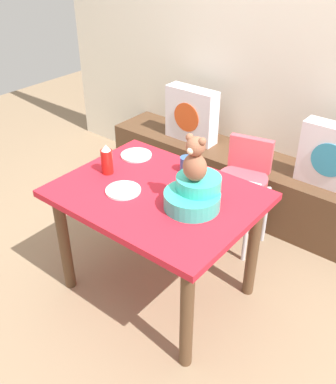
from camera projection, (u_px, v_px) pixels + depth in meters
The scene contains 13 objects.
ground_plane at pixel (158, 288), 2.81m from camera, with size 8.00×8.00×0.00m, color #8C7256.
back_wall at pixel (286, 41), 3.07m from camera, with size 4.40×0.10×2.60m, color silver.
window_bench at pixel (251, 184), 3.47m from camera, with size 2.60×0.44×0.46m, color brown.
pillow_floral_left at pixel (192, 115), 3.53m from camera, with size 0.44×0.15×0.44m.
pillow_floral_right at pixel (333, 156), 2.91m from camera, with size 0.44×0.15×0.44m.
dining_table at pixel (157, 209), 2.48m from camera, with size 1.12×0.85×0.74m.
highchair at pixel (243, 181), 2.95m from camera, with size 0.39×0.50×0.79m.
infant_seat_teal at pixel (194, 195), 2.26m from camera, with size 0.30×0.33×0.16m.
teddy_bear at pixel (195, 160), 2.15m from camera, with size 0.13×0.12×0.25m.
ketchup_bottle at pixel (107, 160), 2.56m from camera, with size 0.07×0.07×0.18m.
coffee_mug at pixel (187, 165), 2.59m from camera, with size 0.12×0.08×0.09m.
dinner_plate_near at pixel (123, 190), 2.42m from camera, with size 0.20×0.20×0.01m, color white.
dinner_plate_far at pixel (136, 155), 2.78m from camera, with size 0.20×0.20×0.01m, color white.
Camera 1 is at (1.32, -1.56, 2.03)m, focal length 40.42 mm.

